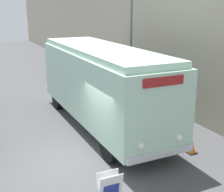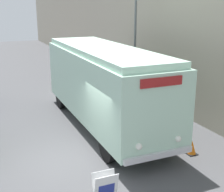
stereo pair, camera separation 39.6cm
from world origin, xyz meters
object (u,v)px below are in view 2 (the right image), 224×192
sign_board (105,189)px  streetlamp (136,15)px  vintage_bus (104,82)px  traffic_cone (192,148)px

sign_board → streetlamp: (5.01, 7.97, 4.32)m
vintage_bus → sign_board: size_ratio=10.24×
sign_board → traffic_cone: 4.30m
vintage_bus → traffic_cone: 4.74m
sign_board → streetlamp: bearing=57.9°
sign_board → vintage_bus: bearing=68.3°
streetlamp → traffic_cone: bearing=-98.5°
streetlamp → vintage_bus: bearing=-138.4°
traffic_cone → vintage_bus: bearing=115.2°
vintage_bus → streetlamp: (2.85, 2.53, 2.75)m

